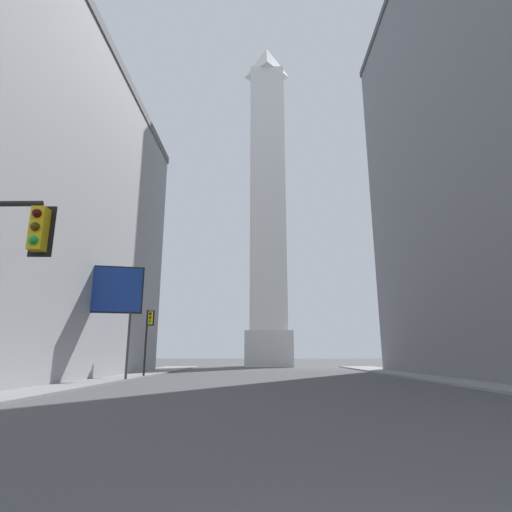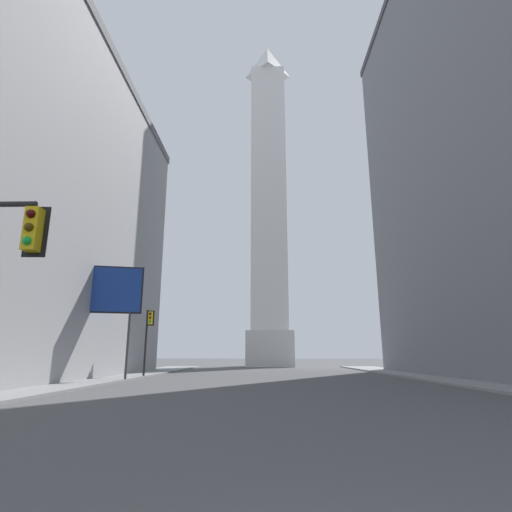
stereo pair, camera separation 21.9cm
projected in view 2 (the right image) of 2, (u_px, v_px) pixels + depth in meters
sidewalk_left at (62, 385)px, 24.81m from camera, size 5.00×77.34×0.15m
sidewalk_right at (498, 385)px, 24.22m from camera, size 5.00×77.34×0.15m
obelisk at (269, 198)px, 71.54m from camera, size 7.65×7.65×61.06m
traffic_light_mid_left at (148, 332)px, 34.67m from camera, size 0.77×0.51×5.72m
billboard_sign at (109, 292)px, 30.33m from camera, size 4.93×1.33×8.53m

